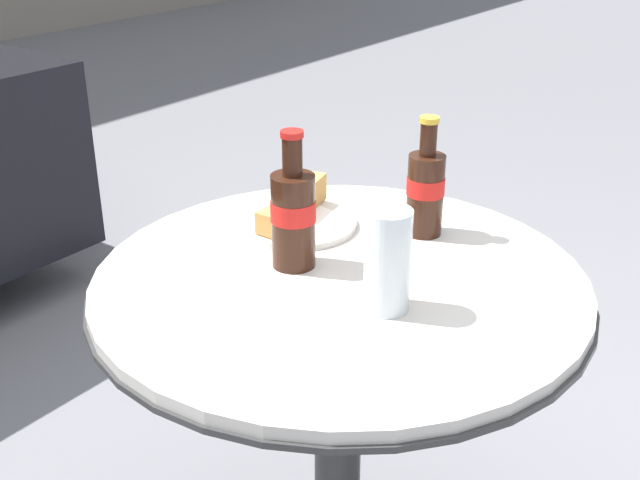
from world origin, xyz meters
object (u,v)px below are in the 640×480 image
(drinking_glass, at_px, (387,265))
(lunch_plate_near, at_px, (297,215))
(bistro_table, at_px, (339,361))
(cola_bottle_left, at_px, (425,189))
(cola_bottle_right, at_px, (293,214))

(drinking_glass, bearing_deg, lunch_plate_near, 61.50)
(bistro_table, xyz_separation_m, drinking_glass, (-0.05, -0.12, 0.24))
(bistro_table, relative_size, drinking_glass, 5.12)
(lunch_plate_near, bearing_deg, cola_bottle_left, -62.44)
(cola_bottle_left, bearing_deg, cola_bottle_right, 155.90)
(drinking_glass, distance_m, lunch_plate_near, 0.34)
(cola_bottle_left, xyz_separation_m, lunch_plate_near, (-0.11, 0.20, -0.06))
(cola_bottle_left, distance_m, drinking_glass, 0.28)
(cola_bottle_left, distance_m, cola_bottle_right, 0.26)
(bistro_table, bearing_deg, lunch_plate_near, 57.51)
(drinking_glass, bearing_deg, bistro_table, 68.14)
(cola_bottle_left, height_order, lunch_plate_near, cola_bottle_left)
(bistro_table, relative_size, lunch_plate_near, 3.66)
(bistro_table, distance_m, cola_bottle_left, 0.34)
(bistro_table, bearing_deg, drinking_glass, -111.86)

